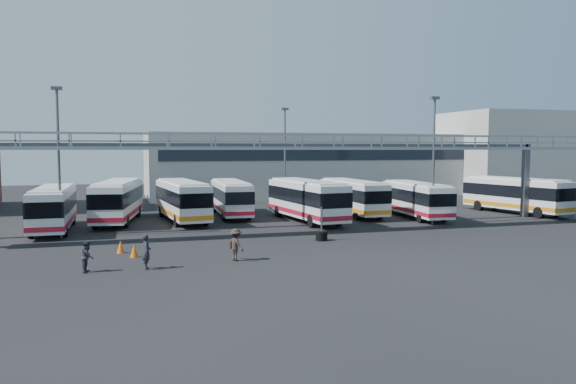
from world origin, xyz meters
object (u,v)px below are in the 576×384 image
object	(u,v)px
light_pole_back	(285,152)
tire_stack	(321,235)
bus_9	(516,194)
pedestrian_c	(236,245)
bus_2	(118,199)
bus_1	(53,207)
pedestrian_a	(147,252)
light_pole_mid	(434,153)
bus_5	(306,199)
bus_6	(352,196)
bus_3	(182,199)
bus_7	(416,198)
cone_left	(121,247)
pedestrian_b	(88,256)
bus_4	(231,197)
cone_right	(134,251)
light_pole_left	(59,154)

from	to	relation	value
light_pole_back	tire_stack	distance (m)	21.05
bus_9	pedestrian_c	world-z (taller)	bus_9
bus_2	tire_stack	distance (m)	18.83
pedestrian_c	bus_2	bearing A→B (deg)	-7.19
bus_1	pedestrian_a	distance (m)	16.78
bus_1	pedestrian_c	world-z (taller)	bus_1
light_pole_mid	bus_5	bearing A→B (deg)	153.10
light_pole_back	bus_6	size ratio (longest dim) A/B	0.96
bus_5	bus_1	bearing A→B (deg)	174.44
bus_1	pedestrian_a	bearing A→B (deg)	-68.95
bus_1	tire_stack	world-z (taller)	bus_1
bus_3	bus_7	xyz separation A→B (m)	(19.99, -3.60, -0.15)
bus_9	light_pole_mid	bearing A→B (deg)	-168.70
bus_2	bus_7	world-z (taller)	bus_2
light_pole_back	bus_7	bearing A→B (deg)	-50.54
bus_3	pedestrian_c	xyz separation A→B (m)	(1.00, -17.90, -1.00)
bus_1	tire_stack	xyz separation A→B (m)	(17.47, -9.85, -1.42)
bus_1	cone_left	bearing A→B (deg)	-66.10
light_pole_back	bus_1	distance (m)	23.55
pedestrian_a	pedestrian_b	xyz separation A→B (m)	(-2.81, 0.14, -0.12)
bus_3	cone_left	xyz separation A→B (m)	(-5.00, -13.79, -1.51)
bus_1	bus_3	world-z (taller)	bus_3
bus_3	tire_stack	world-z (taller)	bus_3
pedestrian_a	pedestrian_b	bearing A→B (deg)	89.18
pedestrian_c	cone_left	size ratio (longest dim) A/B	2.37
bus_5	bus_7	size ratio (longest dim) A/B	1.10
pedestrian_a	bus_7	bearing A→B (deg)	-55.48
bus_4	pedestrian_a	world-z (taller)	bus_4
bus_1	bus_3	xyz separation A→B (m)	(9.72, 3.07, 0.08)
bus_4	pedestrian_c	xyz separation A→B (m)	(-3.60, -20.19, -0.89)
bus_6	bus_7	distance (m)	5.68
light_pole_back	cone_right	size ratio (longest dim) A/B	13.99
bus_6	tire_stack	world-z (taller)	bus_6
bus_7	pedestrian_b	bearing A→B (deg)	-145.16
bus_3	bus_5	world-z (taller)	bus_5
bus_3	cone_right	xyz separation A→B (m)	(-4.28, -15.33, -1.51)
cone_left	light_pole_left	bearing A→B (deg)	119.12
pedestrian_a	light_pole_back	bearing A→B (deg)	-27.86
bus_2	cone_right	size ratio (longest dim) A/B	15.88
bus_6	pedestrian_c	bearing A→B (deg)	-129.87
bus_6	pedestrian_a	xyz separation A→B (m)	(-19.11, -18.42, -0.89)
bus_4	pedestrian_a	xyz separation A→B (m)	(-8.33, -21.00, -0.88)
light_pole_back	pedestrian_c	world-z (taller)	light_pole_back
bus_2	light_pole_left	bearing A→B (deg)	-107.16
light_pole_mid	tire_stack	distance (m)	13.56
pedestrian_b	cone_right	xyz separation A→B (m)	(2.27, 3.25, -0.41)
light_pole_mid	light_pole_back	size ratio (longest dim) A/B	1.00
bus_7	pedestrian_c	world-z (taller)	bus_7
bus_1	bus_4	world-z (taller)	bus_1
bus_5	pedestrian_a	distance (m)	20.74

